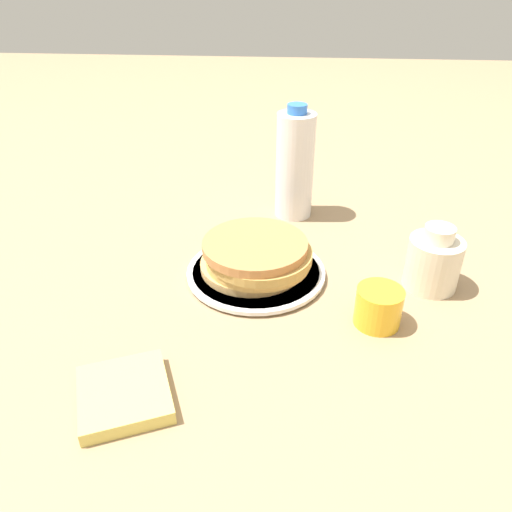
% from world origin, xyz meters
% --- Properties ---
extents(ground_plane, '(4.00, 4.00, 0.00)m').
position_xyz_m(ground_plane, '(0.00, 0.00, 0.00)').
color(ground_plane, '#9E7F5B').
extents(plate, '(0.24, 0.24, 0.01)m').
position_xyz_m(plate, '(0.01, 0.03, 0.01)').
color(plate, white).
rests_on(plate, ground_plane).
extents(pancake_stack, '(0.19, 0.19, 0.06)m').
position_xyz_m(pancake_stack, '(0.01, 0.03, 0.04)').
color(pancake_stack, tan).
rests_on(pancake_stack, plate).
extents(juice_glass, '(0.07, 0.07, 0.06)m').
position_xyz_m(juice_glass, '(-0.18, 0.14, 0.03)').
color(juice_glass, yellow).
rests_on(juice_glass, ground_plane).
extents(cream_jug, '(0.09, 0.09, 0.11)m').
position_xyz_m(cream_jug, '(-0.28, 0.03, 0.05)').
color(cream_jug, beige).
rests_on(cream_jug, ground_plane).
extents(water_bottle_near, '(0.08, 0.08, 0.23)m').
position_xyz_m(water_bottle_near, '(-0.05, -0.22, 0.11)').
color(water_bottle_near, white).
rests_on(water_bottle_near, ground_plane).
extents(napkin, '(0.15, 0.15, 0.02)m').
position_xyz_m(napkin, '(0.16, 0.32, 0.01)').
color(napkin, '#E5D166').
rests_on(napkin, ground_plane).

